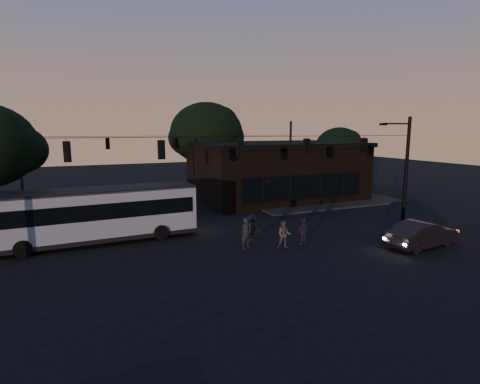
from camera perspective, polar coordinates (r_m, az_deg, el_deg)
name	(u,v)px	position (r m, az deg, el deg)	size (l,w,h in m)	color
ground	(272,263)	(19.06, 4.89, -10.77)	(120.00, 120.00, 0.00)	black
sidewalk_far_right	(313,198)	(36.71, 11.02, -0.92)	(14.00, 10.00, 0.15)	black
building	(276,170)	(36.43, 5.49, 3.32)	(15.40, 10.41, 5.40)	black
tree_behind	(207,134)	(39.75, -5.13, 8.86)	(7.60, 7.60, 9.43)	black
tree_right	(339,148)	(42.96, 14.83, 6.56)	(5.20, 5.20, 6.86)	black
signal_rig_near	(240,167)	(21.59, 0.00, 3.79)	(26.24, 0.30, 7.50)	black
signal_rig_far	(174,155)	(36.79, -10.03, 5.62)	(26.24, 0.30, 7.50)	black
bus	(99,212)	(23.59, -20.72, -2.88)	(11.41, 3.12, 3.19)	#8591A9
car	(422,234)	(23.68, 26.02, -5.77)	(1.59, 4.56, 1.50)	black
pedestrian_a	(246,233)	(20.97, 0.96, -6.33)	(0.64, 0.42, 1.75)	black
pedestrian_b	(284,235)	(21.26, 6.75, -6.48)	(0.75, 0.58, 1.53)	#514A4A
pedestrian_c	(304,232)	(21.93, 9.68, -5.99)	(0.92, 0.38, 1.57)	#27242C
pedestrian_d	(252,228)	(22.21, 1.85, -5.56)	(1.07, 0.61, 1.65)	black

